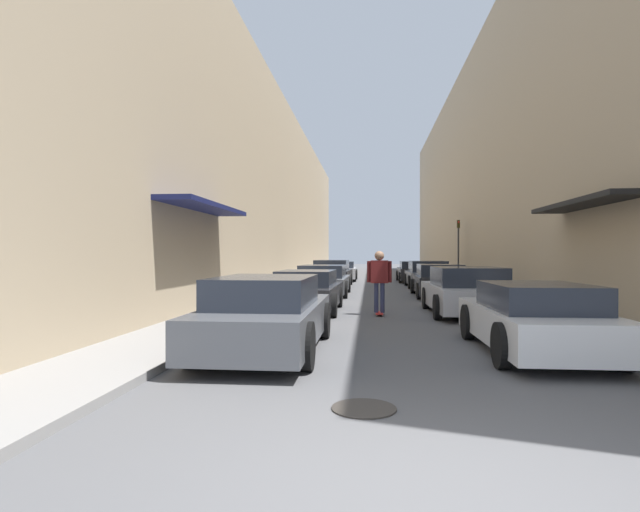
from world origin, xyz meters
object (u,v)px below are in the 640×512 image
Objects in this scene: parked_car_right_1 at (467,292)px; manhole_cover at (364,408)px; parked_car_left_2 at (323,280)px; traffic_light at (458,243)px; parked_car_left_0 at (267,315)px; parked_car_left_3 at (332,274)px; parked_car_right_3 at (427,275)px; parked_car_left_1 at (307,291)px; parked_car_right_4 at (414,272)px; skateboarder at (379,276)px; parked_car_right_0 at (534,319)px; parked_car_right_2 at (439,281)px; parked_car_left_4 at (341,271)px.

parked_car_right_1 is 6.19× the size of manhole_cover.
parked_car_left_2 is 1.10× the size of parked_car_right_1.
traffic_light is (6.97, 9.34, 1.69)m from parked_car_left_2.
parked_car_left_3 reaches higher than parked_car_left_0.
parked_car_left_2 is at bearing -126.71° from traffic_light.
parked_car_right_3 is at bearing -118.34° from traffic_light.
parked_car_left_1 is 0.88× the size of parked_car_left_2.
skateboarder is at bearing -98.18° from parked_car_right_4.
parked_car_left_3 reaches higher than manhole_cover.
parked_car_right_0 is (4.54, -5.61, -0.00)m from parked_car_left_1.
parked_car_right_0 is 0.91× the size of parked_car_right_2.
parked_car_left_0 is 5.67m from skateboarder.
parked_car_right_0 is 20.97m from traffic_light.
parked_car_right_0 is at bearing -78.60° from parked_car_left_4.
traffic_light is (2.34, 20.77, 1.70)m from parked_car_right_0.
parked_car_left_4 is at bearing 90.19° from parked_car_left_0.
parked_car_right_4 is at bearing 83.80° from manhole_cover.
manhole_cover is at bearing -100.74° from parked_car_right_2.
parked_car_left_0 is 1.09× the size of parked_car_right_0.
parked_car_left_0 is 1.05× the size of parked_car_left_3.
traffic_light is at bearing 81.00° from parked_car_right_1.
parked_car_left_2 is at bearing 90.65° from parked_car_left_0.
parked_car_left_4 is at bearing 111.52° from parked_car_right_2.
parked_car_left_3 is at bearing -134.98° from parked_car_right_4.
manhole_cover is at bearing -60.71° from parked_car_left_0.
parked_car_right_3 is (4.66, 11.04, 0.05)m from parked_car_left_1.
traffic_light is (2.22, 4.12, 1.65)m from parked_car_right_3.
traffic_light reaches higher than parked_car_left_3.
parked_car_right_4 is at bearing 90.28° from parked_car_right_0.
parked_car_left_4 reaches higher than parked_car_right_0.
parked_car_left_3 reaches higher than parked_car_left_4.
parked_car_right_3 is 4.92m from parked_car_right_4.
parked_car_left_1 is 16.56m from parked_car_right_4.
parked_car_right_1 is (4.53, -6.01, 0.03)m from parked_car_left_2.
parked_car_left_2 is 6.79m from skateboarder.
parked_car_left_2 is at bearing 90.85° from parked_car_left_1.
skateboarder is at bearing 69.26° from parked_car_left_0.
parked_car_right_3 is (0.18, 5.44, 0.02)m from parked_car_right_2.
skateboarder is at bearing -16.56° from parked_car_left_1.
parked_car_left_4 is at bearing 164.82° from traffic_light.
traffic_light is (2.43, 15.35, 1.65)m from parked_car_right_1.
parked_car_right_2 is at bearing 79.26° from manhole_cover.
parked_car_right_4 is at bearing 78.66° from parked_car_left_0.
parked_car_right_0 is at bearing -89.72° from parked_car_right_4.
parked_car_right_1 is 11.23m from parked_car_right_3.
parked_car_left_0 is 2.57× the size of skateboarder.
parked_car_right_1 is 1.06× the size of parked_car_right_3.
parked_car_left_3 is 6.09× the size of manhole_cover.
parked_car_right_2 is at bearing -104.08° from traffic_light.
parked_car_right_4 is 1.29× the size of traffic_light.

